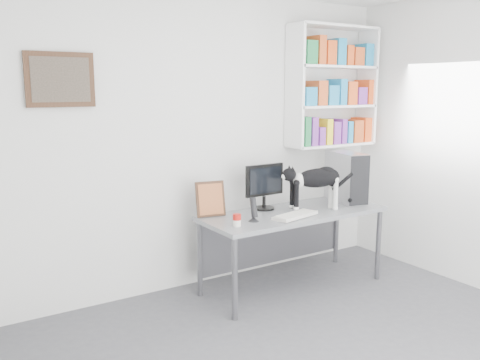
% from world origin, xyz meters
% --- Properties ---
extents(room, '(4.01, 4.01, 2.70)m').
position_xyz_m(room, '(0.00, 0.00, 1.35)').
color(room, '#525257').
rests_on(room, ground).
extents(bookshelf, '(1.03, 0.28, 1.24)m').
position_xyz_m(bookshelf, '(1.40, 1.85, 1.85)').
color(bookshelf, white).
rests_on(bookshelf, room).
extents(wall_art, '(0.52, 0.04, 0.42)m').
position_xyz_m(wall_art, '(-1.30, 1.97, 1.90)').
color(wall_art, '#422415').
rests_on(wall_art, room).
extents(desk, '(1.75, 0.69, 0.73)m').
position_xyz_m(desk, '(0.57, 1.42, 0.36)').
color(desk, gray).
rests_on(desk, room).
extents(monitor, '(0.41, 0.20, 0.43)m').
position_xyz_m(monitor, '(0.39, 1.64, 0.94)').
color(monitor, black).
rests_on(monitor, desk).
extents(keyboard, '(0.46, 0.26, 0.03)m').
position_xyz_m(keyboard, '(0.45, 1.25, 0.74)').
color(keyboard, beige).
rests_on(keyboard, desk).
extents(pc_tower, '(0.32, 0.52, 0.49)m').
position_xyz_m(pc_tower, '(1.29, 1.49, 0.97)').
color(pc_tower, '#A7A6AB').
rests_on(pc_tower, desk).
extents(speaker, '(0.12, 0.12, 0.22)m').
position_xyz_m(speaker, '(0.06, 1.33, 0.83)').
color(speaker, black).
rests_on(speaker, desk).
extents(leaning_print, '(0.27, 0.15, 0.32)m').
position_xyz_m(leaning_print, '(-0.15, 1.68, 0.89)').
color(leaning_print, '#422415').
rests_on(leaning_print, desk).
extents(soup_can, '(0.08, 0.08, 0.10)m').
position_xyz_m(soup_can, '(-0.13, 1.28, 0.78)').
color(soup_can, '#B7160F').
rests_on(soup_can, desk).
extents(cat, '(0.69, 0.29, 0.41)m').
position_xyz_m(cat, '(0.75, 1.33, 0.93)').
color(cat, black).
rests_on(cat, desk).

